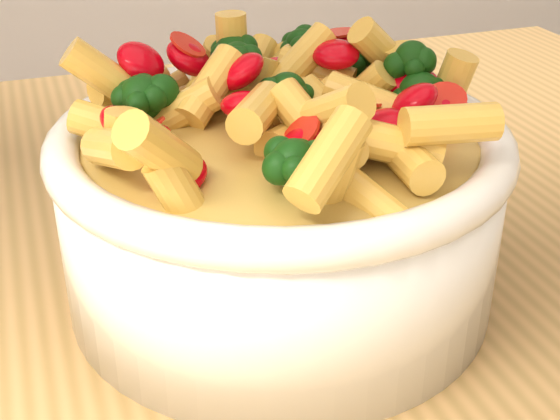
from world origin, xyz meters
name	(u,v)px	position (x,y,z in m)	size (l,w,h in m)	color
serving_bowl	(280,208)	(0.12, -0.03, 0.95)	(0.24, 0.24, 0.10)	white
pasta_salad	(280,96)	(0.12, -0.03, 1.02)	(0.19, 0.19, 0.04)	#FBBA4F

